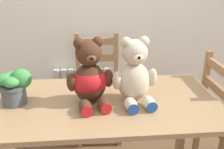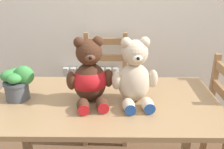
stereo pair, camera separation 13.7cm
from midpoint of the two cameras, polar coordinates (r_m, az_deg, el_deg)
name	(u,v)px [view 1 (the left image)]	position (r m, az deg, el deg)	size (l,w,h in m)	color
radiator	(83,99)	(2.64, -8.14, -5.65)	(0.57, 0.10, 0.61)	beige
dining_table	(104,115)	(1.64, -4.25, -9.18)	(1.45, 0.77, 0.74)	#9E7A51
wooden_chair_behind	(98,90)	(2.38, -4.89, -3.53)	(0.41, 0.41, 0.98)	#997047
teddy_bear_left	(90,78)	(1.51, -7.67, -0.75)	(0.29, 0.32, 0.41)	#472819
teddy_bear_right	(135,75)	(1.51, 2.65, -0.08)	(0.29, 0.30, 0.41)	beige
potted_plant	(14,85)	(1.65, -23.77, -2.33)	(0.21, 0.18, 0.22)	#4C5156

